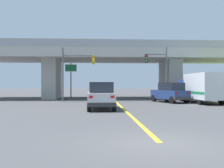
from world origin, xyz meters
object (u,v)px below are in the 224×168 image
object	(u,v)px
traffic_signal_farside	(74,68)
traffic_signal_nearside	(160,67)
highway_sign	(71,73)
suv_crossing	(170,93)
suv_lead	(101,96)
box_truck	(202,87)

from	to	relation	value
traffic_signal_farside	traffic_signal_nearside	bearing A→B (deg)	-0.25
traffic_signal_nearside	highway_sign	bearing A→B (deg)	155.99
traffic_signal_farside	highway_sign	bearing A→B (deg)	99.25
highway_sign	suv_crossing	bearing A→B (deg)	-31.13
suv_crossing	highway_sign	world-z (taller)	highway_sign
traffic_signal_nearside	traffic_signal_farside	bearing A→B (deg)	179.75
traffic_signal_farside	highway_sign	world-z (taller)	traffic_signal_farside
suv_lead	traffic_signal_nearside	xyz separation A→B (m)	(6.56, 8.84, 2.68)
traffic_signal_farside	highway_sign	size ratio (longest dim) A/B	1.29
highway_sign	traffic_signal_nearside	bearing A→B (deg)	-24.01
suv_crossing	traffic_signal_nearside	bearing A→B (deg)	88.54
suv_crossing	traffic_signal_farside	bearing A→B (deg)	150.27
suv_crossing	highway_sign	xyz separation A→B (m)	(-10.69, 6.46, 2.25)
suv_lead	traffic_signal_nearside	distance (m)	11.33
box_truck	traffic_signal_farside	bearing A→B (deg)	166.79
box_truck	traffic_signal_farside	world-z (taller)	traffic_signal_farside
suv_lead	highway_sign	xyz separation A→B (m)	(-3.54, 13.34, 2.25)
suv_lead	box_truck	world-z (taller)	box_truck
suv_lead	traffic_signal_nearside	bearing A→B (deg)	53.43
suv_lead	highway_sign	size ratio (longest dim) A/B	1.06
traffic_signal_nearside	traffic_signal_farside	world-z (taller)	traffic_signal_nearside
suv_lead	suv_crossing	xyz separation A→B (m)	(7.16, 6.88, -0.00)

